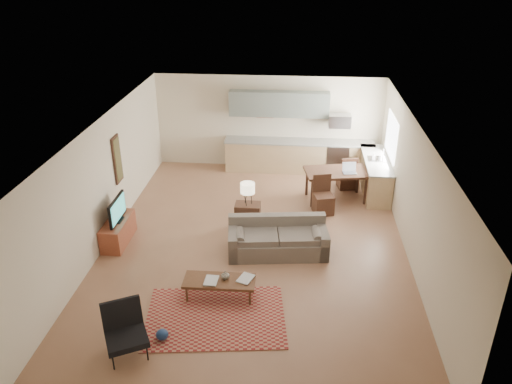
# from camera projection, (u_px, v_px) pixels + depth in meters

# --- Properties ---
(room) EXTENTS (9.00, 9.00, 9.00)m
(room) POSITION_uv_depth(u_px,v_px,m) (255.00, 190.00, 10.34)
(room) COLOR #906246
(room) RESTS_ON ground
(kitchen_counter_back) EXTENTS (4.26, 0.64, 0.92)m
(kitchen_counter_back) POSITION_uv_depth(u_px,v_px,m) (299.00, 156.00, 14.41)
(kitchen_counter_back) COLOR tan
(kitchen_counter_back) RESTS_ON ground
(kitchen_counter_right) EXTENTS (0.64, 2.26, 0.92)m
(kitchen_counter_right) POSITION_uv_depth(u_px,v_px,m) (375.00, 175.00, 13.19)
(kitchen_counter_right) COLOR tan
(kitchen_counter_right) RESTS_ON ground
(kitchen_range) EXTENTS (0.62, 0.62, 0.90)m
(kitchen_range) POSITION_uv_depth(u_px,v_px,m) (337.00, 158.00, 14.33)
(kitchen_range) COLOR #A5A8AD
(kitchen_range) RESTS_ON ground
(kitchen_microwave) EXTENTS (0.62, 0.40, 0.35)m
(kitchen_microwave) POSITION_uv_depth(u_px,v_px,m) (340.00, 121.00, 13.86)
(kitchen_microwave) COLOR #A5A8AD
(kitchen_microwave) RESTS_ON room
(upper_cabinets) EXTENTS (2.80, 0.34, 0.70)m
(upper_cabinets) POSITION_uv_depth(u_px,v_px,m) (279.00, 104.00, 13.94)
(upper_cabinets) COLOR slate
(upper_cabinets) RESTS_ON room
(window_right) EXTENTS (0.02, 1.40, 1.05)m
(window_right) POSITION_uv_depth(u_px,v_px,m) (391.00, 136.00, 12.69)
(window_right) COLOR white
(window_right) RESTS_ON room
(wall_art_left) EXTENTS (0.06, 0.42, 1.10)m
(wall_art_left) POSITION_uv_depth(u_px,v_px,m) (118.00, 159.00, 11.31)
(wall_art_left) COLOR brown
(wall_art_left) RESTS_ON room
(triptych) EXTENTS (1.70, 0.04, 0.50)m
(triptych) POSITION_uv_depth(u_px,v_px,m) (265.00, 109.00, 14.18)
(triptych) COLOR beige
(triptych) RESTS_ON room
(rug) EXTENTS (2.61, 1.96, 0.02)m
(rug) POSITION_uv_depth(u_px,v_px,m) (216.00, 317.00, 8.78)
(rug) COLOR maroon
(rug) RESTS_ON floor
(sofa) EXTENTS (2.27, 1.20, 0.76)m
(sofa) POSITION_uv_depth(u_px,v_px,m) (278.00, 238.00, 10.49)
(sofa) COLOR #665D52
(sofa) RESTS_ON floor
(coffee_table) EXTENTS (1.33, 0.54, 0.40)m
(coffee_table) POSITION_uv_depth(u_px,v_px,m) (220.00, 289.00, 9.21)
(coffee_table) COLOR #4C2C19
(coffee_table) RESTS_ON floor
(book_a) EXTENTS (0.27, 0.34, 0.03)m
(book_a) POSITION_uv_depth(u_px,v_px,m) (205.00, 280.00, 9.08)
(book_a) COLOR maroon
(book_a) RESTS_ON coffee_table
(book_b) EXTENTS (0.47, 0.50, 0.03)m
(book_b) POSITION_uv_depth(u_px,v_px,m) (240.00, 277.00, 9.18)
(book_b) COLOR navy
(book_b) RESTS_ON coffee_table
(vase) EXTENTS (0.23, 0.23, 0.16)m
(vase) POSITION_uv_depth(u_px,v_px,m) (225.00, 275.00, 9.12)
(vase) COLOR black
(vase) RESTS_ON coffee_table
(armchair) EXTENTS (0.99, 0.99, 0.84)m
(armchair) POSITION_uv_depth(u_px,v_px,m) (126.00, 333.00, 7.82)
(armchair) COLOR black
(armchair) RESTS_ON floor
(tv_credenza) EXTENTS (0.45, 1.16, 0.54)m
(tv_credenza) POSITION_uv_depth(u_px,v_px,m) (118.00, 231.00, 10.95)
(tv_credenza) COLOR brown
(tv_credenza) RESTS_ON floor
(tv) EXTENTS (0.09, 0.89, 0.54)m
(tv) POSITION_uv_depth(u_px,v_px,m) (117.00, 210.00, 10.71)
(tv) COLOR black
(tv) RESTS_ON tv_credenza
(console_table) EXTENTS (0.57, 0.39, 0.67)m
(console_table) POSITION_uv_depth(u_px,v_px,m) (248.00, 217.00, 11.39)
(console_table) COLOR #382116
(console_table) RESTS_ON floor
(table_lamp) EXTENTS (0.34, 0.34, 0.53)m
(table_lamp) POSITION_uv_depth(u_px,v_px,m) (248.00, 193.00, 11.13)
(table_lamp) COLOR beige
(table_lamp) RESTS_ON console_table
(dining_table) EXTENTS (1.72, 1.18, 0.80)m
(dining_table) POSITION_uv_depth(u_px,v_px,m) (336.00, 185.00, 12.77)
(dining_table) COLOR #382116
(dining_table) RESTS_ON floor
(dining_chair_near) EXTENTS (0.56, 0.57, 0.95)m
(dining_chair_near) POSITION_uv_depth(u_px,v_px,m) (324.00, 195.00, 12.08)
(dining_chair_near) COLOR #382116
(dining_chair_near) RESTS_ON floor
(dining_chair_far) EXTENTS (0.53, 0.54, 0.93)m
(dining_chair_far) POSITION_uv_depth(u_px,v_px,m) (347.00, 172.00, 13.39)
(dining_chair_far) COLOR #382116
(dining_chair_far) RESTS_ON floor
(laptop) EXTENTS (0.37, 0.29, 0.25)m
(laptop) POSITION_uv_depth(u_px,v_px,m) (350.00, 168.00, 12.42)
(laptop) COLOR #A5A8AD
(laptop) RESTS_ON dining_table
(soap_bottle) EXTENTS (0.09, 0.09, 0.19)m
(soap_bottle) POSITION_uv_depth(u_px,v_px,m) (374.00, 156.00, 12.90)
(soap_bottle) COLOR beige
(soap_bottle) RESTS_ON kitchen_counter_right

